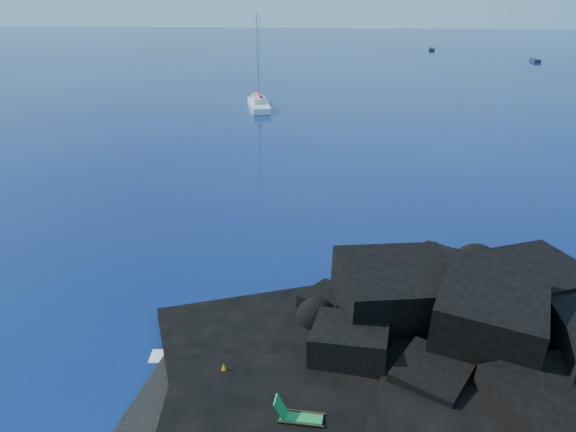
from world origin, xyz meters
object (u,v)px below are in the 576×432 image
at_px(sailboat, 259,108).
at_px(deck_chair, 302,413).
at_px(marker_cone, 224,370).
at_px(sunbather, 269,403).
at_px(distant_boat_a, 432,50).
at_px(distant_boat_b, 535,62).

height_order(sailboat, deck_chair, sailboat).
xyz_separation_m(deck_chair, marker_cone, (-3.15, 2.38, -0.28)).
relative_size(sunbather, marker_cone, 2.98).
height_order(sailboat, distant_boat_a, sailboat).
bearing_deg(deck_chair, sailboat, 103.15).
bearing_deg(distant_boat_b, sunbather, -108.22).
height_order(marker_cone, distant_boat_b, marker_cone).
bearing_deg(marker_cone, sunbather, -39.08).
height_order(marker_cone, distant_boat_a, marker_cone).
distance_m(sailboat, sunbather, 54.69).
bearing_deg(sunbather, distant_boat_a, 66.81).
xyz_separation_m(marker_cone, distant_boat_b, (43.24, 104.21, -0.64)).
bearing_deg(deck_chair, marker_cone, 146.45).
height_order(distant_boat_a, distant_boat_b, distant_boat_b).
distance_m(sailboat, marker_cone, 52.88).
bearing_deg(sailboat, distant_boat_a, 52.67).
height_order(sunbather, marker_cone, marker_cone).
distance_m(sunbather, distant_boat_b, 113.56).
bearing_deg(sunbather, deck_chair, -46.39).
height_order(deck_chair, distant_boat_b, deck_chair).
bearing_deg(distant_boat_a, sunbather, -94.86).
bearing_deg(distant_boat_b, marker_cone, -109.42).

